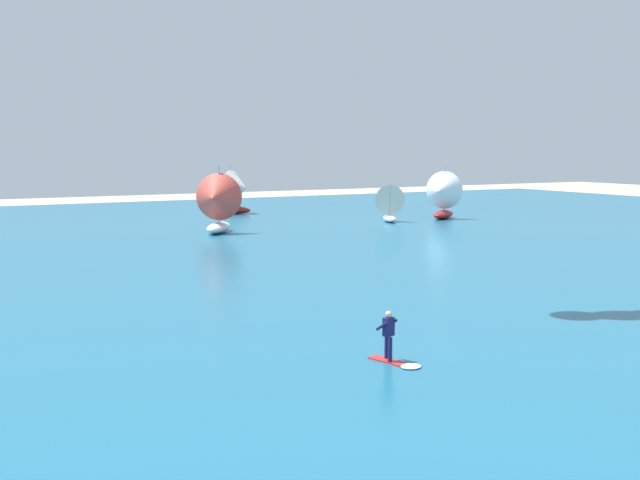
{
  "coord_description": "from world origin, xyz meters",
  "views": [
    {
      "loc": [
        -11.59,
        -1.04,
        6.99
      ],
      "look_at": [
        0.61,
        21.06,
        3.93
      ],
      "focal_mm": 43.11,
      "sensor_mm": 36.0,
      "label": 1
    }
  ],
  "objects": [
    {
      "name": "kitesurfer",
      "position": [
        2.08,
        18.88,
        0.7
      ],
      "size": [
        1.05,
        2.03,
        1.67
      ],
      "color": "red",
      "rests_on": "ocean"
    },
    {
      "name": "sailboat_far_left",
      "position": [
        34.25,
        57.79,
        2.46
      ],
      "size": [
        4.64,
        4.33,
        5.15
      ],
      "color": "maroon",
      "rests_on": "ocean"
    },
    {
      "name": "ocean",
      "position": [
        0.0,
        50.66,
        0.05
      ],
      "size": [
        160.0,
        90.0,
        0.1
      ],
      "primitive_type": "cube",
      "color": "#1E607F",
      "rests_on": "ground"
    },
    {
      "name": "sailboat_outermost",
      "position": [
        28.5,
        58.29,
        1.88
      ],
      "size": [
        3.09,
        3.46,
        3.88
      ],
      "color": "white",
      "rests_on": "ocean"
    },
    {
      "name": "sailboat_near_shore",
      "position": [
        19.32,
        72.69,
        2.43
      ],
      "size": [
        4.23,
        4.59,
        5.09
      ],
      "color": "maroon",
      "rests_on": "ocean"
    },
    {
      "name": "sailboat_far_right",
      "position": [
        10.68,
        56.47,
        2.58
      ],
      "size": [
        4.59,
        4.86,
        5.41
      ],
      "color": "white",
      "rests_on": "ocean"
    }
  ]
}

